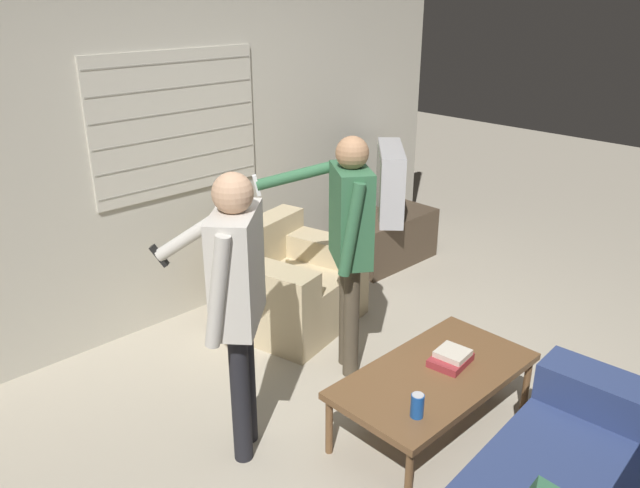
{
  "coord_description": "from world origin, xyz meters",
  "views": [
    {
      "loc": [
        -2.4,
        -1.8,
        2.32
      ],
      "look_at": [
        -0.16,
        0.53,
        1.0
      ],
      "focal_mm": 35.0,
      "sensor_mm": 36.0,
      "label": 1
    }
  ],
  "objects_px": {
    "soda_can": "(417,405)",
    "person_left_standing": "(236,286)",
    "person_right_standing": "(349,230)",
    "floor_fan": "(344,269)",
    "tv": "(390,182)",
    "armchair_beige": "(287,284)",
    "spare_remote": "(454,350)",
    "coffee_table": "(435,377)",
    "book_stack": "(451,358)"
  },
  "relations": [
    {
      "from": "coffee_table",
      "to": "tv",
      "type": "xyz_separation_m",
      "value": [
        1.64,
        1.73,
        0.41
      ]
    },
    {
      "from": "spare_remote",
      "to": "floor_fan",
      "type": "xyz_separation_m",
      "value": [
        0.66,
        1.51,
        -0.19
      ]
    },
    {
      "from": "tv",
      "to": "spare_remote",
      "type": "xyz_separation_m",
      "value": [
        -1.39,
        -1.68,
        -0.36
      ]
    },
    {
      "from": "coffee_table",
      "to": "person_right_standing",
      "type": "bearing_deg",
      "value": 82.32
    },
    {
      "from": "tv",
      "to": "soda_can",
      "type": "bearing_deg",
      "value": -0.22
    },
    {
      "from": "soda_can",
      "to": "person_left_standing",
      "type": "bearing_deg",
      "value": 121.59
    },
    {
      "from": "coffee_table",
      "to": "book_stack",
      "type": "height_order",
      "value": "book_stack"
    },
    {
      "from": "spare_remote",
      "to": "person_left_standing",
      "type": "bearing_deg",
      "value": -173.68
    },
    {
      "from": "floor_fan",
      "to": "armchair_beige",
      "type": "bearing_deg",
      "value": -175.75
    },
    {
      "from": "person_left_standing",
      "to": "armchair_beige",
      "type": "bearing_deg",
      "value": -2.59
    },
    {
      "from": "tv",
      "to": "person_left_standing",
      "type": "height_order",
      "value": "person_left_standing"
    },
    {
      "from": "armchair_beige",
      "to": "spare_remote",
      "type": "relative_size",
      "value": 8.08
    },
    {
      "from": "book_stack",
      "to": "spare_remote",
      "type": "height_order",
      "value": "book_stack"
    },
    {
      "from": "armchair_beige",
      "to": "tv",
      "type": "relative_size",
      "value": 1.44
    },
    {
      "from": "tv",
      "to": "floor_fan",
      "type": "distance_m",
      "value": 0.93
    },
    {
      "from": "coffee_table",
      "to": "tv",
      "type": "bearing_deg",
      "value": 46.53
    },
    {
      "from": "tv",
      "to": "book_stack",
      "type": "xyz_separation_m",
      "value": [
        -1.5,
        -1.73,
        -0.34
      ]
    },
    {
      "from": "person_left_standing",
      "to": "spare_remote",
      "type": "xyz_separation_m",
      "value": [
        1.1,
        -0.57,
        -0.58
      ]
    },
    {
      "from": "armchair_beige",
      "to": "coffee_table",
      "type": "relative_size",
      "value": 0.89
    },
    {
      "from": "tv",
      "to": "person_right_standing",
      "type": "bearing_deg",
      "value": -11.39
    },
    {
      "from": "armchair_beige",
      "to": "person_left_standing",
      "type": "relative_size",
      "value": 0.68
    },
    {
      "from": "armchair_beige",
      "to": "coffee_table",
      "type": "bearing_deg",
      "value": 67.71
    },
    {
      "from": "person_right_standing",
      "to": "soda_can",
      "type": "xyz_separation_m",
      "value": [
        -0.48,
        -0.93,
        -0.53
      ]
    },
    {
      "from": "armchair_beige",
      "to": "spare_remote",
      "type": "bearing_deg",
      "value": 76.9
    },
    {
      "from": "armchair_beige",
      "to": "person_right_standing",
      "type": "relative_size",
      "value": 0.68
    },
    {
      "from": "coffee_table",
      "to": "person_right_standing",
      "type": "distance_m",
      "value": 0.99
    },
    {
      "from": "tv",
      "to": "person_right_standing",
      "type": "xyz_separation_m",
      "value": [
        -1.53,
        -0.96,
        0.21
      ]
    },
    {
      "from": "armchair_beige",
      "to": "floor_fan",
      "type": "distance_m",
      "value": 0.67
    },
    {
      "from": "person_right_standing",
      "to": "soda_can",
      "type": "bearing_deg",
      "value": -172.61
    },
    {
      "from": "coffee_table",
      "to": "soda_can",
      "type": "relative_size",
      "value": 9.35
    },
    {
      "from": "armchair_beige",
      "to": "floor_fan",
      "type": "relative_size",
      "value": 2.53
    },
    {
      "from": "person_right_standing",
      "to": "person_left_standing",
      "type": "bearing_deg",
      "value": 133.67
    },
    {
      "from": "person_left_standing",
      "to": "floor_fan",
      "type": "xyz_separation_m",
      "value": [
        1.76,
        0.95,
        -0.77
      ]
    },
    {
      "from": "tv",
      "to": "person_right_standing",
      "type": "relative_size",
      "value": 0.47
    },
    {
      "from": "tv",
      "to": "person_right_standing",
      "type": "height_order",
      "value": "person_right_standing"
    },
    {
      "from": "floor_fan",
      "to": "book_stack",
      "type": "bearing_deg",
      "value": -116.1
    },
    {
      "from": "book_stack",
      "to": "person_right_standing",
      "type": "bearing_deg",
      "value": 92.4
    },
    {
      "from": "coffee_table",
      "to": "spare_remote",
      "type": "height_order",
      "value": "spare_remote"
    },
    {
      "from": "spare_remote",
      "to": "floor_fan",
      "type": "height_order",
      "value": "floor_fan"
    },
    {
      "from": "person_right_standing",
      "to": "floor_fan",
      "type": "bearing_deg",
      "value": -10.55
    },
    {
      "from": "book_stack",
      "to": "spare_remote",
      "type": "xyz_separation_m",
      "value": [
        0.11,
        0.05,
        -0.02
      ]
    },
    {
      "from": "coffee_table",
      "to": "spare_remote",
      "type": "relative_size",
      "value": 9.03
    },
    {
      "from": "coffee_table",
      "to": "book_stack",
      "type": "distance_m",
      "value": 0.15
    },
    {
      "from": "coffee_table",
      "to": "floor_fan",
      "type": "bearing_deg",
      "value": 59.95
    },
    {
      "from": "coffee_table",
      "to": "soda_can",
      "type": "distance_m",
      "value": 0.42
    },
    {
      "from": "person_left_standing",
      "to": "book_stack",
      "type": "bearing_deg",
      "value": -73.88
    },
    {
      "from": "spare_remote",
      "to": "floor_fan",
      "type": "distance_m",
      "value": 1.66
    },
    {
      "from": "coffee_table",
      "to": "soda_can",
      "type": "height_order",
      "value": "soda_can"
    },
    {
      "from": "coffee_table",
      "to": "floor_fan",
      "type": "height_order",
      "value": "floor_fan"
    },
    {
      "from": "floor_fan",
      "to": "person_right_standing",
      "type": "bearing_deg",
      "value": -135.17
    }
  ]
}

